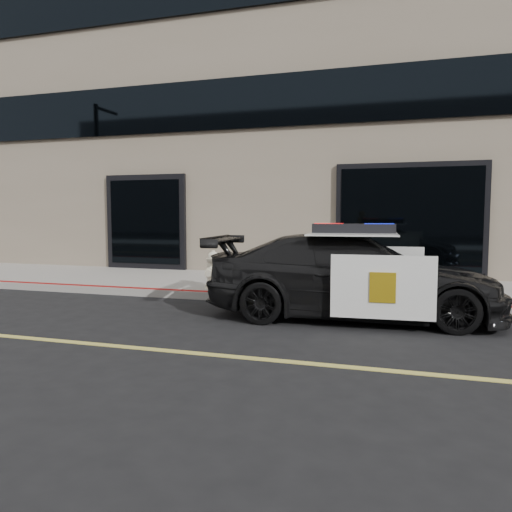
% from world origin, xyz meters
% --- Properties ---
extents(ground, '(120.00, 120.00, 0.00)m').
position_xyz_m(ground, '(0.00, 0.00, 0.00)').
color(ground, black).
rests_on(ground, ground).
extents(sidewalk_n, '(60.00, 3.50, 0.15)m').
position_xyz_m(sidewalk_n, '(0.00, 5.25, 0.07)').
color(sidewalk_n, gray).
rests_on(sidewalk_n, ground).
extents(building_n, '(60.00, 7.00, 12.00)m').
position_xyz_m(building_n, '(0.00, 10.50, 6.00)').
color(building_n, '#756856').
rests_on(building_n, ground).
extents(police_car, '(2.52, 4.90, 1.52)m').
position_xyz_m(police_car, '(-1.82, 2.65, 0.68)').
color(police_car, black).
rests_on(police_car, ground).
extents(fire_hydrant, '(0.35, 0.49, 0.78)m').
position_xyz_m(fire_hydrant, '(-4.80, 4.02, 0.52)').
color(fire_hydrant, beige).
rests_on(fire_hydrant, sidewalk_n).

